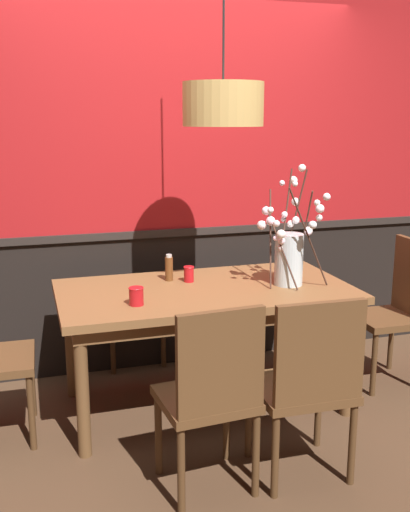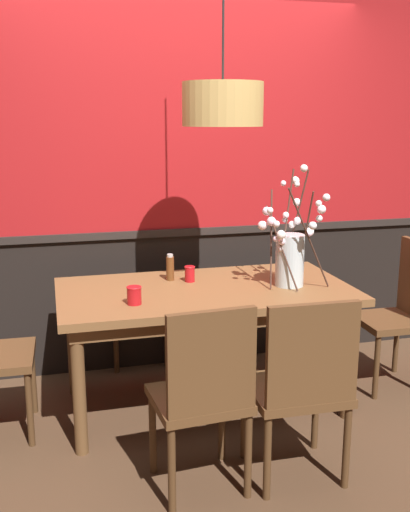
# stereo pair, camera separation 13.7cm
# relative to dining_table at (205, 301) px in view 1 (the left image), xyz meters

# --- Properties ---
(ground_plane) EXTENTS (24.00, 24.00, 0.00)m
(ground_plane) POSITION_rel_dining_table_xyz_m (0.00, 0.00, -0.67)
(ground_plane) COLOR #4C3321
(back_wall) EXTENTS (4.77, 0.14, 2.86)m
(back_wall) POSITION_rel_dining_table_xyz_m (0.00, 0.75, 0.75)
(back_wall) COLOR black
(back_wall) RESTS_ON ground
(dining_table) EXTENTS (1.72, 0.92, 0.75)m
(dining_table) POSITION_rel_dining_table_xyz_m (0.00, 0.00, 0.00)
(dining_table) COLOR brown
(dining_table) RESTS_ON ground
(chair_head_east_end) EXTENTS (0.41, 0.41, 0.97)m
(chair_head_east_end) POSITION_rel_dining_table_xyz_m (1.31, -0.03, -0.14)
(chair_head_east_end) COLOR brown
(chair_head_east_end) RESTS_ON ground
(chair_near_side_right) EXTENTS (0.47, 0.43, 0.94)m
(chair_near_side_right) POSITION_rel_dining_table_xyz_m (0.24, -0.89, -0.15)
(chair_near_side_right) COLOR brown
(chair_near_side_right) RESTS_ON ground
(chair_far_side_left) EXTENTS (0.44, 0.45, 0.91)m
(chair_far_side_left) POSITION_rel_dining_table_xyz_m (-0.31, 0.89, -0.16)
(chair_far_side_left) COLOR brown
(chair_far_side_left) RESTS_ON ground
(chair_far_side_right) EXTENTS (0.45, 0.40, 0.90)m
(chair_far_side_right) POSITION_rel_dining_table_xyz_m (0.28, 0.87, -0.15)
(chair_far_side_right) COLOR brown
(chair_far_side_right) RESTS_ON ground
(chair_near_side_left) EXTENTS (0.46, 0.43, 0.94)m
(chair_near_side_left) POSITION_rel_dining_table_xyz_m (-0.23, -0.87, -0.14)
(chair_near_side_left) COLOR brown
(chair_near_side_left) RESTS_ON ground
(vase_with_blossoms) EXTENTS (0.42, 0.47, 0.71)m
(vase_with_blossoms) POSITION_rel_dining_table_xyz_m (0.50, -0.07, 0.28)
(vase_with_blossoms) COLOR silver
(vase_with_blossoms) RESTS_ON dining_table
(candle_holder_nearer_center) EXTENTS (0.08, 0.08, 0.10)m
(candle_holder_nearer_center) POSITION_rel_dining_table_xyz_m (-0.45, -0.21, 0.13)
(candle_holder_nearer_center) COLOR red
(candle_holder_nearer_center) RESTS_ON dining_table
(candle_holder_nearer_edge) EXTENTS (0.07, 0.07, 0.10)m
(candle_holder_nearer_edge) POSITION_rel_dining_table_xyz_m (-0.06, 0.16, 0.13)
(candle_holder_nearer_edge) COLOR red
(candle_holder_nearer_edge) RESTS_ON dining_table
(condiment_bottle) EXTENTS (0.05, 0.05, 0.17)m
(condiment_bottle) POSITION_rel_dining_table_xyz_m (-0.17, 0.22, 0.16)
(condiment_bottle) COLOR brown
(condiment_bottle) RESTS_ON dining_table
(pendant_lamp) EXTENTS (0.44, 0.44, 1.17)m
(pendant_lamp) POSITION_rel_dining_table_xyz_m (0.08, -0.08, 1.14)
(pendant_lamp) COLOR tan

